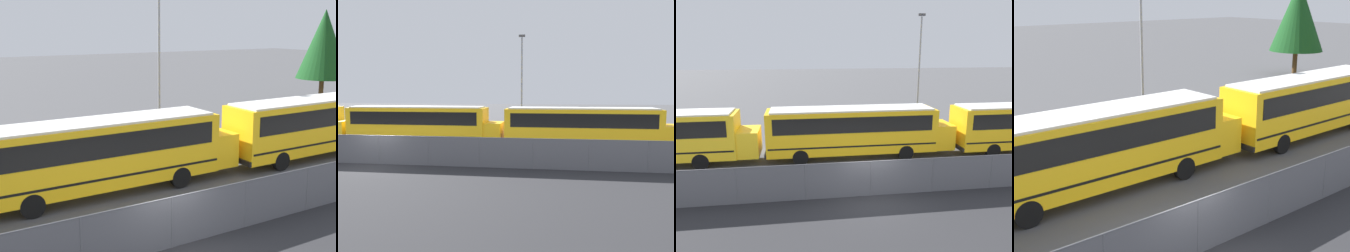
{
  "view_description": "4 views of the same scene",
  "coord_description": "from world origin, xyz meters",
  "views": [
    {
      "loc": [
        -7.41,
        -12.13,
        7.17
      ],
      "look_at": [
        3.84,
        6.65,
        2.45
      ],
      "focal_mm": 50.0,
      "sensor_mm": 36.0,
      "label": 1
    },
    {
      "loc": [
        10.35,
        -18.32,
        4.37
      ],
      "look_at": [
        6.9,
        6.35,
        1.78
      ],
      "focal_mm": 35.0,
      "sensor_mm": 36.0,
      "label": 2
    },
    {
      "loc": [
        -3.38,
        -14.31,
        6.96
      ],
      "look_at": [
        -0.49,
        5.51,
        2.19
      ],
      "focal_mm": 35.0,
      "sensor_mm": 36.0,
      "label": 3
    },
    {
      "loc": [
        -8.1,
        -9.31,
        7.5
      ],
      "look_at": [
        4.21,
        5.96,
        1.89
      ],
      "focal_mm": 50.0,
      "sensor_mm": 36.0,
      "label": 4
    }
  ],
  "objects": [
    {
      "name": "light_pole",
      "position": [
        7.41,
        13.71,
        5.31
      ],
      "size": [
        0.6,
        0.24,
        9.84
      ],
      "color": "gray",
      "rests_on": "ground_plane"
    },
    {
      "name": "fence",
      "position": [
        0.0,
        -0.0,
        0.9
      ],
      "size": [
        74.72,
        0.07,
        1.77
      ],
      "color": "#9EA0A5",
      "rests_on": "ground_plane"
    },
    {
      "name": "ground_plane",
      "position": [
        0.0,
        0.0,
        0.0
      ],
      "size": [
        200.0,
        200.0,
        0.0
      ],
      "primitive_type": "plane",
      "color": "#4C4C4F"
    },
    {
      "name": "school_bus_2",
      "position": [
        0.32,
        5.87,
        1.93
      ],
      "size": [
        12.12,
        2.45,
        3.27
      ],
      "color": "yellow",
      "rests_on": "ground_plane"
    }
  ]
}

